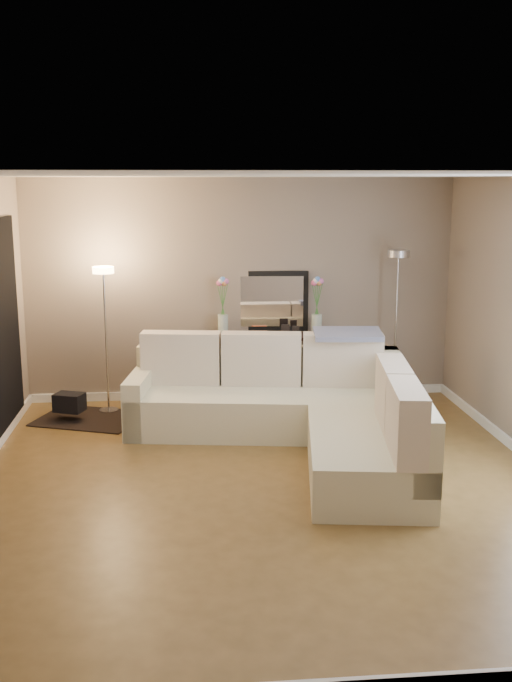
{
  "coord_description": "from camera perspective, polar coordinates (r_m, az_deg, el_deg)",
  "views": [
    {
      "loc": [
        -0.63,
        -6.06,
        2.55
      ],
      "look_at": [
        0.0,
        0.8,
        1.1
      ],
      "focal_mm": 40.0,
      "sensor_mm": 36.0,
      "label": 1
    }
  ],
  "objects": [
    {
      "name": "floor_lamp_lit",
      "position": [
        8.52,
        -11.28,
        2.26
      ],
      "size": [
        0.3,
        0.3,
        1.64
      ],
      "color": "silver",
      "rests_on": "floor"
    },
    {
      "name": "floor_lamp_unlit",
      "position": [
        8.88,
        10.54,
        3.35
      ],
      "size": [
        0.26,
        0.26,
        1.79
      ],
      "color": "silver",
      "rests_on": "floor"
    },
    {
      "name": "ceiling",
      "position": [
        6.1,
        0.71,
        12.39
      ],
      "size": [
        5.0,
        5.5,
        0.01
      ],
      "primitive_type": "cube",
      "color": "white",
      "rests_on": "ground"
    },
    {
      "name": "baseboard_back",
      "position": [
        9.17,
        -1.11,
        -3.94
      ],
      "size": [
        5.0,
        0.03,
        0.1
      ],
      "primitive_type": "cube",
      "color": "white",
      "rests_on": "ground"
    },
    {
      "name": "wall_back",
      "position": [
        8.94,
        -1.16,
        3.84
      ],
      "size": [
        5.0,
        0.02,
        2.6
      ],
      "primitive_type": "cube",
      "color": "gray",
      "rests_on": "ground"
    },
    {
      "name": "throw_blanket",
      "position": [
        8.02,
        6.9,
        0.53
      ],
      "size": [
        0.74,
        0.47,
        0.09
      ],
      "primitive_type": "cube",
      "rotation": [
        0.1,
        0.0,
        -0.09
      ],
      "color": "gray",
      "rests_on": "sectional_sofa"
    },
    {
      "name": "charcoal_rug",
      "position": [
        8.55,
        -12.42,
        -5.71
      ],
      "size": [
        1.28,
        1.12,
        0.01
      ],
      "primitive_type": "cube",
      "rotation": [
        0.0,
        0.0,
        -0.35
      ],
      "color": "black",
      "rests_on": "floor"
    },
    {
      "name": "sectional_sofa",
      "position": [
        7.49,
        3.4,
        -5.1
      ],
      "size": [
        2.91,
        3.05,
        0.99
      ],
      "color": "beige",
      "rests_on": "floor"
    },
    {
      "name": "flower_vase_right",
      "position": [
        8.86,
        4.59,
        2.34
      ],
      "size": [
        0.15,
        0.13,
        0.68
      ],
      "color": "silver",
      "rests_on": "console_table"
    },
    {
      "name": "flower_vase_left",
      "position": [
        8.82,
        -2.5,
        2.33
      ],
      "size": [
        0.15,
        0.13,
        0.68
      ],
      "color": "silver",
      "rests_on": "console_table"
    },
    {
      "name": "floor",
      "position": [
        6.61,
        0.65,
        -10.86
      ],
      "size": [
        5.0,
        5.5,
        0.01
      ],
      "primitive_type": "cube",
      "color": "brown",
      "rests_on": "ground"
    },
    {
      "name": "leaning_mirror",
      "position": [
        8.97,
        1.02,
        3.01
      ],
      "size": [
        0.92,
        0.11,
        0.72
      ],
      "color": "black",
      "rests_on": "console_table"
    },
    {
      "name": "wall_front",
      "position": [
        3.59,
        5.29,
        -8.58
      ],
      "size": [
        5.0,
        0.02,
        2.6
      ],
      "primitive_type": "cube",
      "color": "gray",
      "rests_on": "ground"
    },
    {
      "name": "black_bag",
      "position": [
        8.49,
        -13.83,
        -4.49
      ],
      "size": [
        0.36,
        0.31,
        0.2
      ],
      "primitive_type": "cube",
      "rotation": [
        0.0,
        0.0,
        -0.35
      ],
      "color": "black",
      "rests_on": "charcoal_rug"
    },
    {
      "name": "table_decor",
      "position": [
        8.83,
        1.03,
        0.66
      ],
      "size": [
        0.55,
        0.13,
        0.13
      ],
      "color": "orange",
      "rests_on": "console_table"
    },
    {
      "name": "console_table",
      "position": [
        8.95,
        0.52,
        -1.7
      ],
      "size": [
        1.32,
        0.45,
        0.8
      ],
      "color": "black",
      "rests_on": "floor"
    },
    {
      "name": "doorway",
      "position": [
        8.11,
        -18.34,
        0.97
      ],
      "size": [
        0.02,
        1.2,
        2.2
      ],
      "primitive_type": "cube",
      "color": "black",
      "rests_on": "ground"
    }
  ]
}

